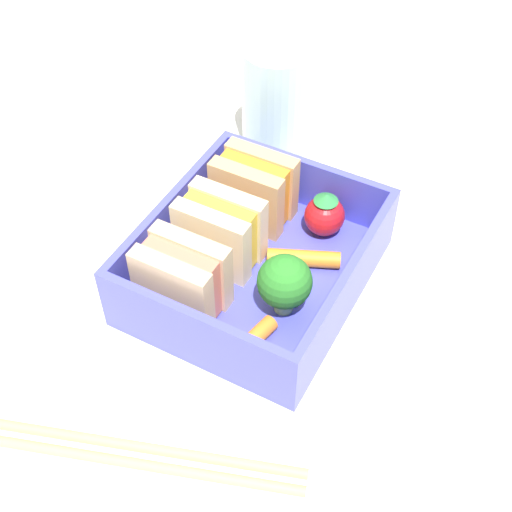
{
  "coord_description": "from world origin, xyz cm",
  "views": [
    {
      "loc": [
        -29.59,
        -15.9,
        39.35
      ],
      "look_at": [
        0.0,
        0.0,
        2.7
      ],
      "focal_mm": 50.0,
      "sensor_mm": 36.0,
      "label": 1
    }
  ],
  "objects_px": {
    "sandwich_center": "(254,189)",
    "carrot_stick_far_left": "(254,339)",
    "carrot_stick_left": "(304,258)",
    "folded_napkin": "(491,386)",
    "broccoli_floret": "(285,283)",
    "drinking_glass": "(277,100)",
    "strawberry_far_left": "(325,215)",
    "chopstick_pair": "(146,454)",
    "sandwich_center_left": "(220,231)",
    "sandwich_left": "(182,279)"
  },
  "relations": [
    {
      "from": "sandwich_center",
      "to": "carrot_stick_far_left",
      "type": "height_order",
      "value": "sandwich_center"
    },
    {
      "from": "carrot_stick_left",
      "to": "folded_napkin",
      "type": "bearing_deg",
      "value": -101.41
    },
    {
      "from": "broccoli_floret",
      "to": "drinking_glass",
      "type": "bearing_deg",
      "value": 28.75
    },
    {
      "from": "broccoli_floret",
      "to": "strawberry_far_left",
      "type": "distance_m",
      "value": 0.08
    },
    {
      "from": "carrot_stick_left",
      "to": "drinking_glass",
      "type": "distance_m",
      "value": 0.15
    },
    {
      "from": "broccoli_floret",
      "to": "chopstick_pair",
      "type": "height_order",
      "value": "broccoli_floret"
    },
    {
      "from": "carrot_stick_far_left",
      "to": "strawberry_far_left",
      "type": "xyz_separation_m",
      "value": [
        0.12,
        0.0,
        0.01
      ]
    },
    {
      "from": "sandwich_center_left",
      "to": "broccoli_floret",
      "type": "relative_size",
      "value": 1.23
    },
    {
      "from": "sandwich_left",
      "to": "broccoli_floret",
      "type": "distance_m",
      "value": 0.07
    },
    {
      "from": "carrot_stick_far_left",
      "to": "strawberry_far_left",
      "type": "relative_size",
      "value": 0.99
    },
    {
      "from": "drinking_glass",
      "to": "sandwich_center",
      "type": "bearing_deg",
      "value": -162.33
    },
    {
      "from": "sandwich_center_left",
      "to": "drinking_glass",
      "type": "height_order",
      "value": "drinking_glass"
    },
    {
      "from": "sandwich_left",
      "to": "carrot_stick_left",
      "type": "relative_size",
      "value": 1.09
    },
    {
      "from": "broccoli_floret",
      "to": "chopstick_pair",
      "type": "relative_size",
      "value": 0.25
    },
    {
      "from": "sandwich_center",
      "to": "strawberry_far_left",
      "type": "bearing_deg",
      "value": -79.95
    },
    {
      "from": "carrot_stick_far_left",
      "to": "chopstick_pair",
      "type": "distance_m",
      "value": 0.1
    },
    {
      "from": "drinking_glass",
      "to": "folded_napkin",
      "type": "height_order",
      "value": "drinking_glass"
    },
    {
      "from": "sandwich_center_left",
      "to": "strawberry_far_left",
      "type": "xyz_separation_m",
      "value": [
        0.06,
        -0.05,
        -0.01
      ]
    },
    {
      "from": "strawberry_far_left",
      "to": "carrot_stick_left",
      "type": "bearing_deg",
      "value": -177.49
    },
    {
      "from": "chopstick_pair",
      "to": "folded_napkin",
      "type": "relative_size",
      "value": 1.46
    },
    {
      "from": "folded_napkin",
      "to": "sandwich_left",
      "type": "bearing_deg",
      "value": 101.48
    },
    {
      "from": "sandwich_left",
      "to": "chopstick_pair",
      "type": "distance_m",
      "value": 0.11
    },
    {
      "from": "sandwich_center_left",
      "to": "sandwich_left",
      "type": "bearing_deg",
      "value": 180.0
    },
    {
      "from": "drinking_glass",
      "to": "strawberry_far_left",
      "type": "bearing_deg",
      "value": -135.69
    },
    {
      "from": "carrot_stick_far_left",
      "to": "folded_napkin",
      "type": "xyz_separation_m",
      "value": [
        0.05,
        -0.15,
        -0.02
      ]
    },
    {
      "from": "carrot_stick_far_left",
      "to": "sandwich_center",
      "type": "bearing_deg",
      "value": 28.26
    },
    {
      "from": "carrot_stick_far_left",
      "to": "folded_napkin",
      "type": "height_order",
      "value": "carrot_stick_far_left"
    },
    {
      "from": "folded_napkin",
      "to": "chopstick_pair",
      "type": "bearing_deg",
      "value": 130.7
    },
    {
      "from": "sandwich_left",
      "to": "chopstick_pair",
      "type": "height_order",
      "value": "sandwich_left"
    },
    {
      "from": "sandwich_center",
      "to": "strawberry_far_left",
      "type": "relative_size",
      "value": 1.57
    },
    {
      "from": "sandwich_center_left",
      "to": "chopstick_pair",
      "type": "height_order",
      "value": "sandwich_center_left"
    },
    {
      "from": "sandwich_center",
      "to": "carrot_stick_far_left",
      "type": "xyz_separation_m",
      "value": [
        -0.11,
        -0.06,
        -0.02
      ]
    },
    {
      "from": "sandwich_center_left",
      "to": "drinking_glass",
      "type": "distance_m",
      "value": 0.15
    },
    {
      "from": "sandwich_center_left",
      "to": "chopstick_pair",
      "type": "xyz_separation_m",
      "value": [
        -0.15,
        -0.04,
        -0.03
      ]
    },
    {
      "from": "drinking_glass",
      "to": "folded_napkin",
      "type": "distance_m",
      "value": 0.28
    },
    {
      "from": "chopstick_pair",
      "to": "folded_napkin",
      "type": "distance_m",
      "value": 0.22
    },
    {
      "from": "strawberry_far_left",
      "to": "carrot_stick_far_left",
      "type": "bearing_deg",
      "value": -178.23
    },
    {
      "from": "sandwich_center",
      "to": "folded_napkin",
      "type": "relative_size",
      "value": 0.44
    },
    {
      "from": "sandwich_center",
      "to": "drinking_glass",
      "type": "bearing_deg",
      "value": 17.67
    },
    {
      "from": "sandwich_left",
      "to": "sandwich_center_left",
      "type": "distance_m",
      "value": 0.05
    },
    {
      "from": "carrot_stick_left",
      "to": "strawberry_far_left",
      "type": "height_order",
      "value": "strawberry_far_left"
    },
    {
      "from": "sandwich_left",
      "to": "carrot_stick_left",
      "type": "xyz_separation_m",
      "value": [
        0.07,
        -0.06,
        -0.02
      ]
    },
    {
      "from": "folded_napkin",
      "to": "sandwich_center_left",
      "type": "bearing_deg",
      "value": 87.61
    },
    {
      "from": "carrot_stick_left",
      "to": "sandwich_center_left",
      "type": "bearing_deg",
      "value": 111.01
    },
    {
      "from": "broccoli_floret",
      "to": "strawberry_far_left",
      "type": "relative_size",
      "value": 1.28
    },
    {
      "from": "sandwich_center",
      "to": "carrot_stick_left",
      "type": "bearing_deg",
      "value": -117.09
    },
    {
      "from": "broccoli_floret",
      "to": "carrot_stick_left",
      "type": "relative_size",
      "value": 0.89
    },
    {
      "from": "carrot_stick_far_left",
      "to": "broccoli_floret",
      "type": "height_order",
      "value": "broccoli_floret"
    },
    {
      "from": "carrot_stick_far_left",
      "to": "broccoli_floret",
      "type": "xyz_separation_m",
      "value": [
        0.04,
        -0.0,
        0.02
      ]
    },
    {
      "from": "strawberry_far_left",
      "to": "chopstick_pair",
      "type": "distance_m",
      "value": 0.21
    }
  ]
}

